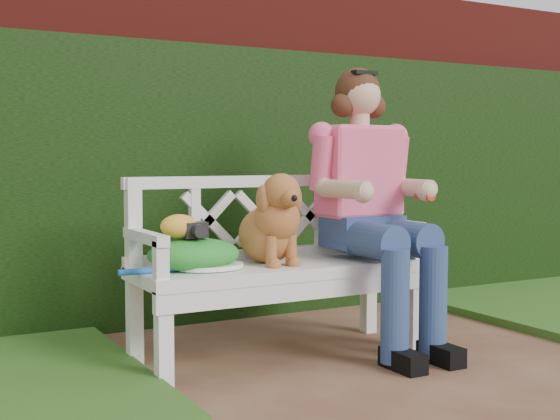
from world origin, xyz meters
TOP-DOWN VIEW (x-y plane):
  - ground at (0.00, 0.00)m, footprint 60.00×60.00m
  - brick_wall at (0.00, 1.90)m, footprint 10.00×0.30m
  - ivy_hedge at (0.00, 1.68)m, footprint 10.00×0.18m
  - garden_bench at (-0.38, 0.70)m, footprint 1.59×0.62m
  - seated_woman at (0.13, 0.68)m, footprint 0.86×1.00m
  - dog at (-0.43, 0.70)m, footprint 0.46×0.51m
  - tennis_racket at (-0.81, 0.67)m, footprint 0.70×0.46m
  - green_bag at (-0.85, 0.70)m, footprint 0.55×0.49m
  - camera_item at (-0.85, 0.68)m, footprint 0.12×0.09m
  - baseball_glove at (-0.92, 0.70)m, footprint 0.19×0.14m

SIDE VIEW (x-z plane):
  - ground at x=0.00m, z-range 0.00..0.00m
  - garden_bench at x=-0.38m, z-range 0.00..0.48m
  - tennis_racket at x=-0.81m, z-range 0.48..0.51m
  - green_bag at x=-0.85m, z-range 0.48..0.63m
  - camera_item at x=-0.85m, z-range 0.63..0.71m
  - baseball_glove at x=-0.92m, z-range 0.63..0.75m
  - dog at x=-0.43m, z-range 0.48..0.94m
  - seated_woman at x=0.13m, z-range 0.00..1.52m
  - ivy_hedge at x=0.00m, z-range 0.00..1.70m
  - brick_wall at x=0.00m, z-range 0.00..2.20m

